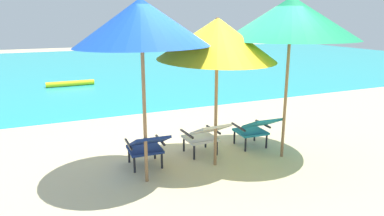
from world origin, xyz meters
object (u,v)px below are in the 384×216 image
swim_buoy (70,83)px  lounge_chair_left (147,145)px  beach_umbrella_left (141,23)px  beach_umbrella_center (217,39)px  lounge_chair_center (205,134)px  lounge_chair_right (256,128)px  beach_umbrella_right (291,19)px

swim_buoy → lounge_chair_left: lounge_chair_left is taller
beach_umbrella_left → beach_umbrella_center: 1.22m
swim_buoy → lounge_chair_center: (1.53, -7.57, 0.31)m
lounge_chair_right → beach_umbrella_center: beach_umbrella_center is taller
swim_buoy → beach_umbrella_left: beach_umbrella_left is taller
swim_buoy → beach_umbrella_right: beach_umbrella_right is taller
lounge_chair_left → beach_umbrella_right: 3.00m
lounge_chair_center → lounge_chair_right: 1.00m
swim_buoy → beach_umbrella_center: beach_umbrella_center is taller
beach_umbrella_center → beach_umbrella_right: 1.26m
lounge_chair_center → lounge_chair_right: same height
swim_buoy → beach_umbrella_right: size_ratio=0.60×
lounge_chair_left → beach_umbrella_center: beach_umbrella_center is taller
swim_buoy → lounge_chair_center: lounge_chair_center is taller
lounge_chair_left → beach_umbrella_center: size_ratio=0.38×
swim_buoy → lounge_chair_center: size_ratio=1.79×
beach_umbrella_center → beach_umbrella_right: size_ratio=0.89×
lounge_chair_center → lounge_chair_left: bearing=-173.6°
beach_umbrella_right → beach_umbrella_left: bearing=179.3°
lounge_chair_right → lounge_chair_center: bearing=177.4°
beach_umbrella_left → lounge_chair_center: bearing=23.0°
lounge_chair_right → beach_umbrella_left: (-2.18, -0.46, 1.86)m
lounge_chair_center → swim_buoy: bearing=101.4°
lounge_chair_left → beach_umbrella_center: (1.05, -0.26, 1.62)m
swim_buoy → lounge_chair_right: size_ratio=1.78×
lounge_chair_left → beach_umbrella_left: beach_umbrella_left is taller
lounge_chair_center → beach_umbrella_right: 2.33m
beach_umbrella_center → lounge_chair_center: bearing=90.5°
beach_umbrella_right → swim_buoy: bearing=108.7°
lounge_chair_left → beach_umbrella_left: 1.91m
beach_umbrella_center → lounge_chair_right: bearing=18.8°
lounge_chair_left → lounge_chair_center: 1.06m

